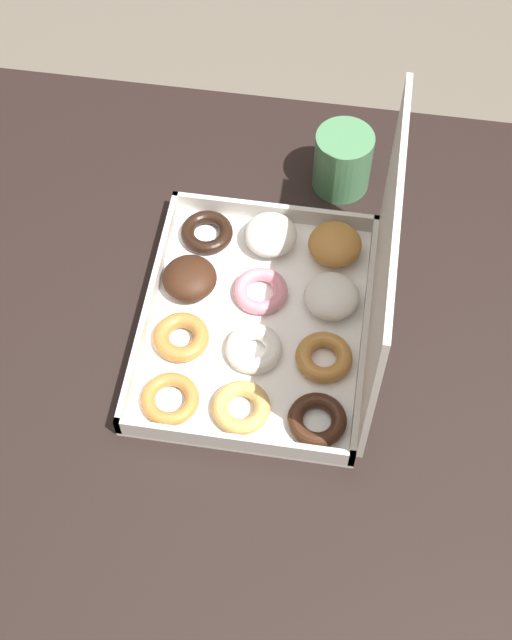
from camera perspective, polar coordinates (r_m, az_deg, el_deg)
ground_plane at (r=1.92m, az=-0.44°, el=-12.77°), size 8.00×8.00×0.00m
dining_table at (r=1.33m, az=-0.62°, el=-3.50°), size 0.94×1.03×0.75m
donut_box at (r=1.21m, az=1.88°, el=1.18°), size 0.38×0.32×0.31m
coffee_mug at (r=1.37m, az=5.58°, el=10.15°), size 0.09×0.09×0.10m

